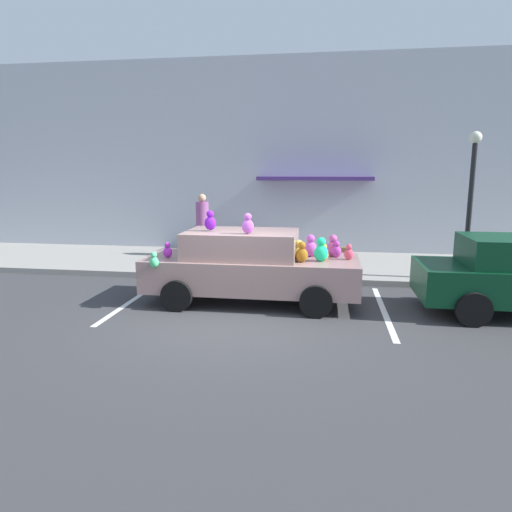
# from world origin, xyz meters

# --- Properties ---
(ground_plane) EXTENTS (60.00, 60.00, 0.00)m
(ground_plane) POSITION_xyz_m (0.00, 0.00, 0.00)
(ground_plane) COLOR #38383A
(sidewalk) EXTENTS (24.00, 4.00, 0.15)m
(sidewalk) POSITION_xyz_m (0.00, 5.00, 0.07)
(sidewalk) COLOR gray
(sidewalk) RESTS_ON ground
(storefront_building) EXTENTS (24.00, 1.25, 6.40)m
(storefront_building) POSITION_xyz_m (0.01, 7.14, 3.19)
(storefront_building) COLOR #B2B7C1
(storefront_building) RESTS_ON ground
(parking_stripe_front) EXTENTS (0.12, 3.60, 0.01)m
(parking_stripe_front) POSITION_xyz_m (2.95, 1.00, 0.00)
(parking_stripe_front) COLOR silver
(parking_stripe_front) RESTS_ON ground
(parking_stripe_rear) EXTENTS (0.12, 3.60, 0.01)m
(parking_stripe_rear) POSITION_xyz_m (-2.41, 1.00, 0.00)
(parking_stripe_rear) COLOR silver
(parking_stripe_rear) RESTS_ON ground
(plush_covered_car) EXTENTS (4.49, 1.97, 1.98)m
(plush_covered_car) POSITION_xyz_m (0.16, 1.24, 0.80)
(plush_covered_car) COLOR gray
(plush_covered_car) RESTS_ON ground
(teddy_bear_on_sidewalk) EXTENTS (0.37, 0.31, 0.71)m
(teddy_bear_on_sidewalk) POSITION_xyz_m (2.22, 3.70, 0.48)
(teddy_bear_on_sidewalk) COLOR #9E723D
(teddy_bear_on_sidewalk) RESTS_ON sidewalk
(street_lamp_post) EXTENTS (0.28, 0.28, 3.56)m
(street_lamp_post) POSITION_xyz_m (5.17, 3.50, 2.35)
(street_lamp_post) COLOR black
(street_lamp_post) RESTS_ON sidewalk
(pedestrian_near_shopfront) EXTENTS (0.40, 0.40, 1.94)m
(pedestrian_near_shopfront) POSITION_xyz_m (-2.03, 5.47, 1.05)
(pedestrian_near_shopfront) COLOR #8E4B84
(pedestrian_near_shopfront) RESTS_ON sidewalk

